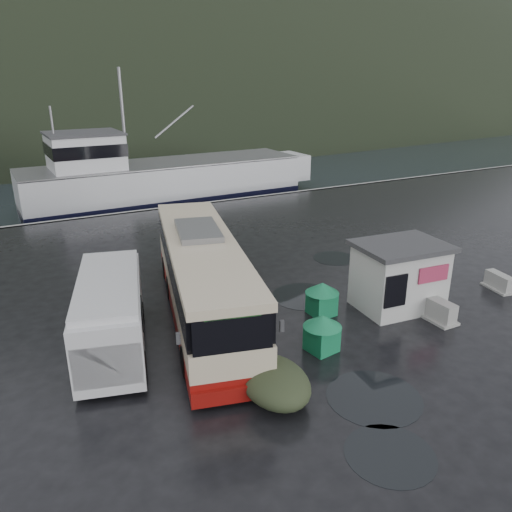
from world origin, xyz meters
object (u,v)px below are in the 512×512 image
white_van (115,349)px  jersey_barrier_b (412,299)px  ticket_kiosk (396,307)px  waste_bin_left (321,314)px  coach_bus (205,316)px  waste_bin_right (321,350)px  fishing_trawler (166,186)px  jersey_barrier_c (498,289)px  dome_tent (274,397)px  jersey_barrier_a (436,319)px

white_van → jersey_barrier_b: white_van is taller
ticket_kiosk → jersey_barrier_b: (1.15, 0.25, 0.00)m
white_van → waste_bin_left: (8.19, -1.16, 0.00)m
coach_bus → waste_bin_right: (2.69, -4.46, 0.00)m
ticket_kiosk → fishing_trawler: size_ratio=0.13×
waste_bin_left → jersey_barrier_c: size_ratio=0.93×
white_van → fishing_trawler: 27.89m
jersey_barrier_c → ticket_kiosk: bearing=171.9°
coach_bus → white_van: 3.96m
ticket_kiosk → waste_bin_right: bearing=-158.0°
coach_bus → ticket_kiosk: bearing=-8.0°
coach_bus → waste_bin_right: size_ratio=8.97×
white_van → waste_bin_right: 7.44m
coach_bus → ticket_kiosk: coach_bus is taller
white_van → jersey_barrier_c: bearing=4.7°
waste_bin_left → ticket_kiosk: ticket_kiosk is taller
coach_bus → jersey_barrier_b: 9.10m
ticket_kiosk → dome_tent: bearing=-153.0°
dome_tent → ticket_kiosk: 8.29m
waste_bin_left → jersey_barrier_b: bearing=-8.8°
jersey_barrier_b → waste_bin_left: bearing=171.2°
waste_bin_left → jersey_barrier_c: 8.82m
coach_bus → waste_bin_left: bearing=-11.9°
coach_bus → dome_tent: bearing=-77.9°
jersey_barrier_a → waste_bin_left: bearing=146.6°
jersey_barrier_c → waste_bin_left: bearing=168.9°
jersey_barrier_a → jersey_barrier_b: 1.93m
fishing_trawler → jersey_barrier_c: bearing=-79.1°
waste_bin_left → dome_tent: waste_bin_left is taller
coach_bus → jersey_barrier_a: coach_bus is taller
coach_bus → waste_bin_left: (4.34, -2.07, 0.00)m
waste_bin_right → fishing_trawler: bearing=82.6°
waste_bin_left → jersey_barrier_a: 4.60m
coach_bus → ticket_kiosk: 8.10m
white_van → jersey_barrier_c: white_van is taller
jersey_barrier_b → coach_bus: bearing=162.5°
waste_bin_left → white_van: bearing=171.9°
jersey_barrier_a → fishing_trawler: fishing_trawler is taller
white_van → dome_tent: 6.35m
dome_tent → fishing_trawler: bearing=77.9°
waste_bin_right → fishing_trawler: 29.69m
dome_tent → jersey_barrier_b: dome_tent is taller
waste_bin_right → jersey_barrier_c: size_ratio=0.92×
waste_bin_right → dome_tent: 3.28m
waste_bin_right → fishing_trawler: size_ratio=0.05×
dome_tent → jersey_barrier_c: (13.15, 2.31, 0.00)m
waste_bin_right → jersey_barrier_b: 6.23m
dome_tent → jersey_barrier_a: (8.34, 1.47, 0.00)m
waste_bin_left → jersey_barrier_c: bearing=-11.1°
jersey_barrier_a → jersey_barrier_b: bearing=74.9°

